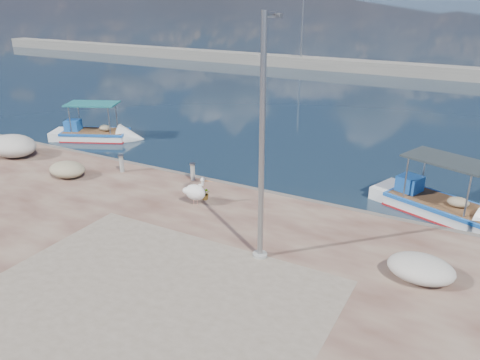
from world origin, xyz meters
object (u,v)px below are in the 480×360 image
at_px(boat_left, 95,136).
at_px(boat_right, 438,209).
at_px(bollard_near, 193,171).
at_px(lamp_post, 262,152).
at_px(pelican, 196,192).

relative_size(boat_left, boat_right, 0.95).
height_order(boat_left, bollard_near, boat_left).
height_order(boat_right, lamp_post, lamp_post).
xyz_separation_m(boat_right, lamp_post, (-4.23, -6.82, 3.60)).
distance_m(boat_left, lamp_post, 16.86).
bearing_deg(boat_right, pelican, -129.40).
distance_m(pelican, bollard_near, 2.51).
bearing_deg(lamp_post, boat_right, 58.19).
bearing_deg(lamp_post, boat_left, 151.88).
distance_m(boat_left, pelican, 12.17).
bearing_deg(boat_left, bollard_near, -45.56).
relative_size(boat_right, pelican, 4.91).
xyz_separation_m(boat_left, boat_right, (18.76, -0.94, 0.01)).
bearing_deg(boat_right, boat_left, -162.60).
height_order(lamp_post, bollard_near, lamp_post).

